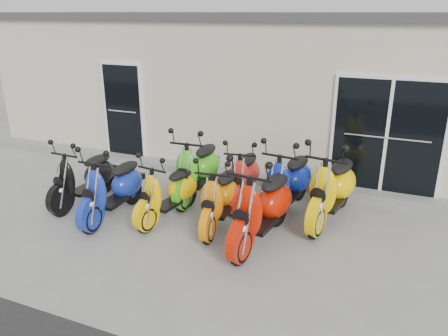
% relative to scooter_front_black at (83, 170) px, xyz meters
% --- Properties ---
extents(ground, '(80.00, 80.00, 0.00)m').
position_rel_scooter_front_black_xyz_m(ground, '(2.43, 0.26, -0.66)').
color(ground, gray).
rests_on(ground, ground).
extents(building, '(14.00, 6.00, 3.20)m').
position_rel_scooter_front_black_xyz_m(building, '(2.43, 5.46, 0.94)').
color(building, beige).
rests_on(building, ground).
extents(roof_cap, '(14.20, 6.20, 0.16)m').
position_rel_scooter_front_black_xyz_m(roof_cap, '(2.43, 5.46, 2.62)').
color(roof_cap, '#3F3F42').
rests_on(roof_cap, building).
extents(front_step, '(14.00, 0.40, 0.15)m').
position_rel_scooter_front_black_xyz_m(front_step, '(2.43, 2.28, -0.59)').
color(front_step, gray).
rests_on(front_step, ground).
extents(door_left, '(1.07, 0.08, 2.22)m').
position_rel_scooter_front_black_xyz_m(door_left, '(-0.77, 2.43, 0.60)').
color(door_left, black).
rests_on(door_left, front_step).
extents(door_right, '(2.02, 0.08, 2.22)m').
position_rel_scooter_front_black_xyz_m(door_right, '(5.03, 2.43, 0.60)').
color(door_right, black).
rests_on(door_right, front_step).
extents(scooter_front_black, '(0.73, 1.82, 1.32)m').
position_rel_scooter_front_black_xyz_m(scooter_front_black, '(0.00, 0.00, 0.00)').
color(scooter_front_black, black).
rests_on(scooter_front_black, ground).
extents(scooter_front_blue, '(0.73, 1.89, 1.38)m').
position_rel_scooter_front_black_xyz_m(scooter_front_blue, '(0.84, -0.27, 0.03)').
color(scooter_front_blue, '#172E9D').
rests_on(scooter_front_blue, ground).
extents(scooter_front_orange_a, '(0.88, 1.80, 1.28)m').
position_rel_scooter_front_black_xyz_m(scooter_front_orange_a, '(1.75, 0.03, -0.02)').
color(scooter_front_orange_a, '#FFC500').
rests_on(scooter_front_orange_a, ground).
extents(scooter_front_orange_b, '(0.82, 1.83, 1.32)m').
position_rel_scooter_front_black_xyz_m(scooter_front_orange_b, '(2.67, 0.13, -0.00)').
color(scooter_front_orange_b, orange).
rests_on(scooter_front_orange_b, ground).
extents(scooter_front_red, '(0.99, 2.15, 1.54)m').
position_rel_scooter_front_black_xyz_m(scooter_front_red, '(3.48, -0.14, 0.11)').
color(scooter_front_red, red).
rests_on(scooter_front_red, ground).
extents(scooter_back_green, '(0.82, 2.03, 1.47)m').
position_rel_scooter_front_black_xyz_m(scooter_back_green, '(1.80, 1.07, 0.08)').
color(scooter_back_green, '#45BF1B').
rests_on(scooter_back_green, ground).
extents(scooter_back_red, '(0.91, 1.87, 1.32)m').
position_rel_scooter_front_black_xyz_m(scooter_back_red, '(2.70, 1.17, 0.00)').
color(scooter_back_red, red).
rests_on(scooter_back_red, ground).
extents(scooter_back_blue, '(0.96, 2.05, 1.46)m').
position_rel_scooter_front_black_xyz_m(scooter_back_blue, '(3.56, 1.07, 0.07)').
color(scooter_back_blue, navy).
rests_on(scooter_back_blue, ground).
extents(scooter_back_yellow, '(1.06, 2.17, 1.54)m').
position_rel_scooter_front_black_xyz_m(scooter_back_yellow, '(4.32, 1.02, 0.11)').
color(scooter_back_yellow, '#FFCC00').
rests_on(scooter_back_yellow, ground).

